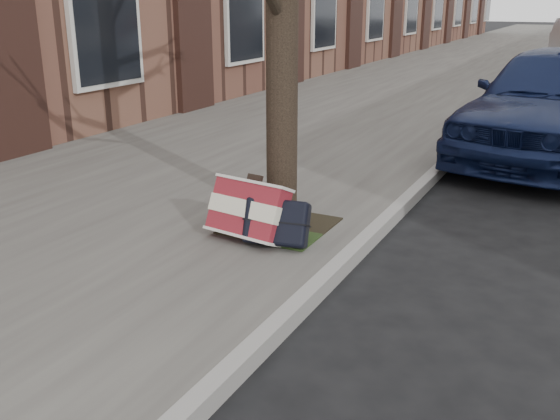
% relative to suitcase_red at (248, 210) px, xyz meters
% --- Properties ---
extents(ground, '(120.00, 120.00, 0.00)m').
position_rel_suitcase_red_xyz_m(ground, '(2.10, -0.81, -0.38)').
color(ground, black).
rests_on(ground, ground).
extents(near_sidewalk, '(5.00, 70.00, 0.12)m').
position_rel_suitcase_red_xyz_m(near_sidewalk, '(-1.60, 14.19, -0.32)').
color(near_sidewalk, '#67645D').
rests_on(near_sidewalk, ground).
extents(dirt_patch, '(0.85, 0.85, 0.02)m').
position_rel_suitcase_red_xyz_m(dirt_patch, '(0.10, 0.39, -0.25)').
color(dirt_patch, black).
rests_on(dirt_patch, near_sidewalk).
extents(suitcase_red, '(0.70, 0.45, 0.51)m').
position_rel_suitcase_red_xyz_m(suitcase_red, '(0.00, 0.00, 0.00)').
color(suitcase_red, maroon).
rests_on(suitcase_red, near_sidewalk).
extents(suitcase_navy, '(0.57, 0.40, 0.41)m').
position_rel_suitcase_red_xyz_m(suitcase_navy, '(0.27, -0.02, -0.05)').
color(suitcase_navy, black).
rests_on(suitcase_navy, near_sidewalk).
extents(car_near_front, '(2.47, 4.68, 1.52)m').
position_rel_suitcase_red_xyz_m(car_near_front, '(1.97, 4.66, 0.38)').
color(car_near_front, '#121C44').
rests_on(car_near_front, ground).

